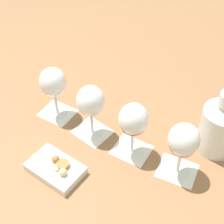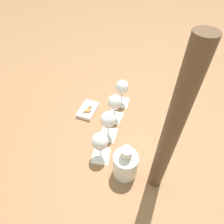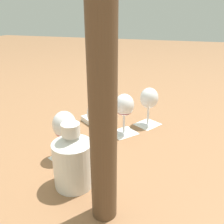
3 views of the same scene
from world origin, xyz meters
name	(u,v)px [view 2 (image 2 of 3)]	position (x,y,z in m)	size (l,w,h in m)	color
ground_plane	(112,126)	(0.00, 0.00, 0.00)	(8.00, 8.00, 0.00)	#936642
tasting_card_0	(101,155)	(-0.18, 0.11, 0.00)	(0.13, 0.13, 0.00)	white
tasting_card_1	(108,134)	(-0.06, 0.04, 0.00)	(0.14, 0.13, 0.00)	white
tasting_card_2	(115,117)	(0.06, -0.04, 0.00)	(0.14, 0.14, 0.00)	white
tasting_card_3	(122,102)	(0.18, -0.12, 0.00)	(0.14, 0.13, 0.00)	white
wine_glass_0	(100,142)	(-0.18, 0.11, 0.12)	(0.08, 0.08, 0.18)	white
wine_glass_1	(108,121)	(-0.06, 0.04, 0.12)	(0.08, 0.08, 0.18)	white
wine_glass_2	(115,103)	(0.06, -0.04, 0.12)	(0.08, 0.08, 0.18)	white
wine_glass_3	(122,88)	(0.18, -0.12, 0.12)	(0.08, 0.08, 0.18)	white
ceramic_vase	(125,163)	(-0.31, 0.02, 0.09)	(0.12, 0.12, 0.20)	white
snack_dish	(88,110)	(0.15, 0.12, 0.01)	(0.18, 0.17, 0.05)	white
umbrella_pole	(171,134)	(-0.38, -0.11, 0.37)	(0.06, 0.06, 0.74)	brown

